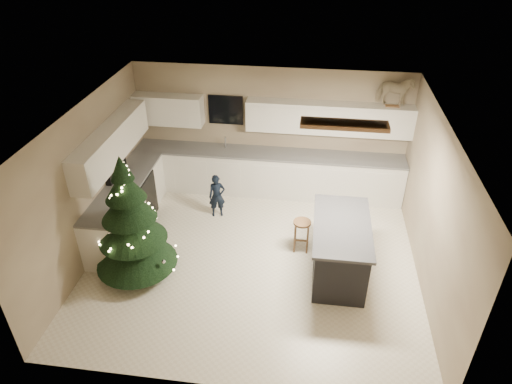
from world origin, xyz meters
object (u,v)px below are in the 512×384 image
bar_stool (302,228)px  rocking_horse (395,91)px  christmas_tree (132,228)px  island (340,248)px  toddler (217,196)px

bar_stool → rocking_horse: rocking_horse is taller
christmas_tree → rocking_horse: bearing=34.8°
island → rocking_horse: 3.16m
toddler → rocking_horse: rocking_horse is taller
christmas_tree → rocking_horse: rocking_horse is taller
bar_stool → island: bearing=-38.1°
island → bar_stool: size_ratio=2.87×
christmas_tree → toddler: 2.08m
bar_stool → christmas_tree: (-2.65, -0.95, 0.44)m
toddler → christmas_tree: bearing=-135.2°
island → christmas_tree: size_ratio=0.78×
christmas_tree → rocking_horse: (4.15, 2.88, 1.41)m
bar_stool → christmas_tree: christmas_tree is taller
christmas_tree → toddler: bearing=61.4°
bar_stool → rocking_horse: (1.50, 1.94, 1.85)m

